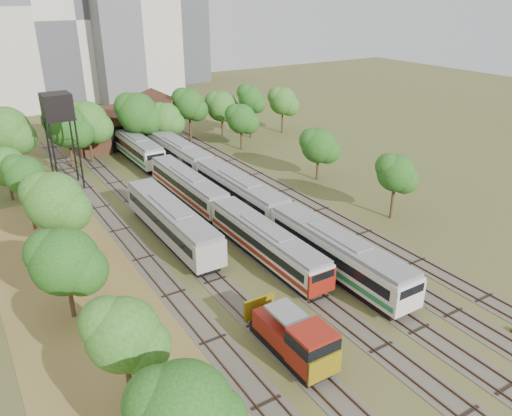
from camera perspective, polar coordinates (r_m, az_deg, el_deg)
ground at (r=42.21m, az=12.07°, el=-11.47°), size 240.00×240.00×0.00m
dry_grass_patch at (r=40.56m, az=-15.98°, el=-13.53°), size 14.00×60.00×0.04m
tracks at (r=59.74m, az=-4.97°, el=0.03°), size 24.60×80.00×0.19m
railcar_red_set at (r=54.43m, az=-3.87°, el=-0.33°), size 2.79×34.57×3.44m
railcar_green_set at (r=58.53m, az=-1.84°, el=1.75°), size 3.16×52.08×3.92m
railcar_rear at (r=78.07m, az=-13.52°, el=6.72°), size 3.04×16.08×3.76m
shunter_locomotive at (r=35.81m, az=4.65°, el=-14.80°), size 2.72×8.10×3.56m
old_grey_coach at (r=51.88m, az=-9.62°, el=-1.52°), size 3.15×18.00×3.89m
water_tower at (r=67.73m, az=-21.76°, el=10.48°), size 3.55×3.55×12.27m
rail_pile_far at (r=55.18m, az=9.10°, el=-2.17°), size 0.54×8.57×0.28m
maintenance_shed at (r=87.97m, az=-15.31°, el=9.06°), size 16.45×11.55×7.58m
tree_band_left at (r=50.56m, az=-23.29°, el=-0.07°), size 7.88×74.08×8.85m
tree_band_far at (r=79.60m, az=-13.22°, el=10.28°), size 50.42×9.76×9.96m
tree_band_right at (r=69.01m, az=5.29°, el=7.74°), size 6.35×36.31×7.51m
tower_centre at (r=127.03m, az=-20.89°, el=19.61°), size 20.00×18.00×36.00m
tower_far_right at (r=146.77m, az=-8.67°, el=19.59°), size 12.00×12.00×28.00m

